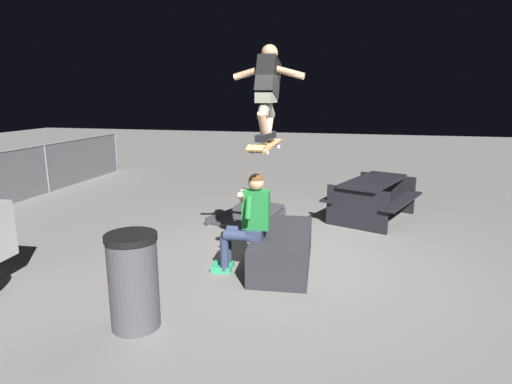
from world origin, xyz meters
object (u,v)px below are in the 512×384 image
at_px(kicker_ramp, 247,217).
at_px(picnic_table_back, 373,193).
at_px(person_sitting_on_ledge, 248,218).
at_px(skater_airborne, 268,88).
at_px(ledge_box_main, 282,249).
at_px(skateboard, 266,146).
at_px(trash_bin, 134,281).

bearing_deg(kicker_ramp, picnic_table_back, -74.23).
bearing_deg(person_sitting_on_ledge, skater_airborne, -74.17).
xyz_separation_m(ledge_box_main, picnic_table_back, (2.60, -1.24, 0.26)).
height_order(person_sitting_on_ledge, skater_airborne, skater_airborne).
relative_size(skateboard, trash_bin, 1.06).
height_order(person_sitting_on_ledge, trash_bin, person_sitting_on_ledge).
height_order(person_sitting_on_ledge, kicker_ramp, person_sitting_on_ledge).
xyz_separation_m(kicker_ramp, trash_bin, (-3.84, 0.15, 0.44)).
distance_m(person_sitting_on_ledge, kicker_ramp, 2.44).
height_order(skateboard, kicker_ramp, skateboard).
distance_m(ledge_box_main, picnic_table_back, 2.89).
height_order(ledge_box_main, picnic_table_back, picnic_table_back).
bearing_deg(kicker_ramp, ledge_box_main, -152.95).
xyz_separation_m(skateboard, trash_bin, (-1.59, 0.99, -1.18)).
bearing_deg(picnic_table_back, skateboard, 153.97).
height_order(ledge_box_main, skateboard, skateboard).
bearing_deg(picnic_table_back, skater_airborne, 153.58).
xyz_separation_m(skater_airborne, trash_bin, (-1.64, 0.99, -1.86)).
bearing_deg(picnic_table_back, kicker_ramp, 105.77).
height_order(skater_airborne, picnic_table_back, skater_airborne).
bearing_deg(skateboard, picnic_table_back, -26.03).
distance_m(kicker_ramp, picnic_table_back, 2.38).
bearing_deg(skater_airborne, person_sitting_on_ledge, 105.83).
relative_size(skater_airborne, picnic_table_back, 0.54).
bearing_deg(trash_bin, skater_airborne, -31.06).
height_order(ledge_box_main, skater_airborne, skater_airborne).
height_order(ledge_box_main, person_sitting_on_ledge, person_sitting_on_ledge).
xyz_separation_m(ledge_box_main, skater_airborne, (-0.24, 0.17, 2.11)).
relative_size(person_sitting_on_ledge, skateboard, 1.27).
bearing_deg(ledge_box_main, skater_airborne, 145.00).
relative_size(picnic_table_back, trash_bin, 2.14).
height_order(skateboard, trash_bin, skateboard).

